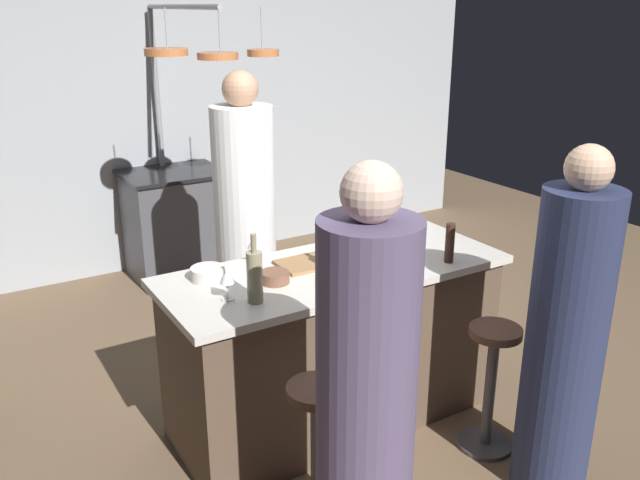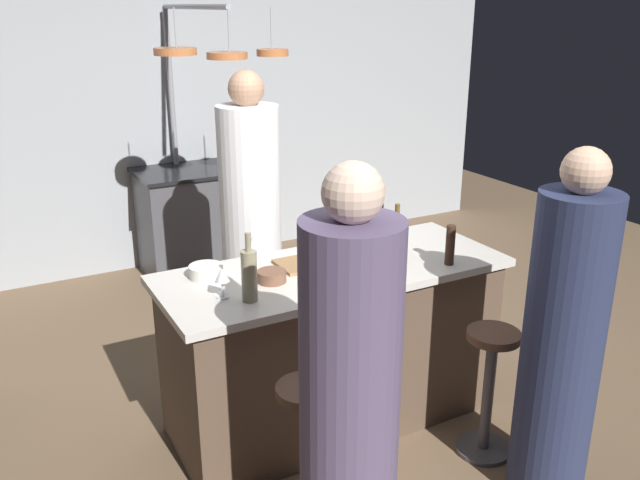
% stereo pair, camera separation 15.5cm
% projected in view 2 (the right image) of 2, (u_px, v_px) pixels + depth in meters
% --- Properties ---
extents(ground_plane, '(9.00, 9.00, 0.00)m').
position_uv_depth(ground_plane, '(333.00, 417.00, 3.71)').
color(ground_plane, brown).
extents(back_wall, '(6.40, 0.16, 2.60)m').
position_uv_depth(back_wall, '(168.00, 113.00, 5.63)').
color(back_wall, '#9EA3A8').
rests_on(back_wall, ground_plane).
extents(kitchen_island, '(1.80, 0.72, 0.90)m').
position_uv_depth(kitchen_island, '(333.00, 345.00, 3.55)').
color(kitchen_island, brown).
rests_on(kitchen_island, ground_plane).
extents(stove_range, '(0.80, 0.64, 0.89)m').
position_uv_depth(stove_range, '(189.00, 222.00, 5.59)').
color(stove_range, '#47474C').
rests_on(stove_range, ground_plane).
extents(chef, '(0.38, 0.38, 1.81)m').
position_uv_depth(chef, '(251.00, 227.00, 4.22)').
color(chef, white).
rests_on(chef, ground_plane).
extents(bar_stool_left, '(0.28, 0.28, 0.68)m').
position_uv_depth(bar_stool_left, '(307.00, 448.00, 2.85)').
color(bar_stool_left, '#4C4C51').
rests_on(bar_stool_left, ground_plane).
extents(guest_left, '(0.36, 0.36, 1.71)m').
position_uv_depth(guest_left, '(349.00, 412.00, 2.38)').
color(guest_left, '#594C6B').
rests_on(guest_left, ground_plane).
extents(bar_stool_right, '(0.28, 0.28, 0.68)m').
position_uv_depth(bar_stool_right, '(489.00, 387.00, 3.31)').
color(bar_stool_right, '#4C4C51').
rests_on(bar_stool_right, ground_plane).
extents(guest_right, '(0.35, 0.35, 1.64)m').
position_uv_depth(guest_right, '(562.00, 345.00, 2.91)').
color(guest_right, '#262D4C').
rests_on(guest_right, ground_plane).
extents(overhead_pot_rack, '(0.89, 1.40, 2.17)m').
position_uv_depth(overhead_pot_rack, '(201.00, 77.00, 4.72)').
color(overhead_pot_rack, gray).
rests_on(overhead_pot_rack, ground_plane).
extents(cutting_board, '(0.32, 0.22, 0.02)m').
position_uv_depth(cutting_board, '(308.00, 263.00, 3.44)').
color(cutting_board, '#997047').
rests_on(cutting_board, kitchen_island).
extents(pepper_mill, '(0.05, 0.05, 0.21)m').
position_uv_depth(pepper_mill, '(450.00, 245.00, 3.41)').
color(pepper_mill, '#382319').
rests_on(pepper_mill, kitchen_island).
extents(wine_bottle_white, '(0.07, 0.07, 0.32)m').
position_uv_depth(wine_bottle_white, '(249.00, 275.00, 2.98)').
color(wine_bottle_white, gray).
rests_on(wine_bottle_white, kitchen_island).
extents(wine_bottle_dark, '(0.07, 0.07, 0.33)m').
position_uv_depth(wine_bottle_dark, '(380.00, 236.00, 3.45)').
color(wine_bottle_dark, black).
rests_on(wine_bottle_dark, kitchen_island).
extents(wine_bottle_amber, '(0.07, 0.07, 0.29)m').
position_uv_depth(wine_bottle_amber, '(396.00, 237.00, 3.52)').
color(wine_bottle_amber, brown).
rests_on(wine_bottle_amber, kitchen_island).
extents(wine_bottle_rose, '(0.07, 0.07, 0.30)m').
position_uv_depth(wine_bottle_rose, '(339.00, 255.00, 3.25)').
color(wine_bottle_rose, '#B78C8E').
rests_on(wine_bottle_rose, kitchen_island).
extents(wine_glass_near_right_guest, '(0.07, 0.07, 0.15)m').
position_uv_depth(wine_glass_near_right_guest, '(222.00, 276.00, 3.02)').
color(wine_glass_near_right_guest, silver).
rests_on(wine_glass_near_right_guest, kitchen_island).
extents(wine_glass_near_left_guest, '(0.07, 0.07, 0.15)m').
position_uv_depth(wine_glass_near_left_guest, '(345.00, 264.00, 3.16)').
color(wine_glass_near_left_guest, silver).
rests_on(wine_glass_near_left_guest, kitchen_island).
extents(wine_glass_by_chef, '(0.07, 0.07, 0.15)m').
position_uv_depth(wine_glass_by_chef, '(254.00, 243.00, 3.44)').
color(wine_glass_by_chef, silver).
rests_on(wine_glass_by_chef, kitchen_island).
extents(mixing_bowl_wooden, '(0.14, 0.14, 0.06)m').
position_uv_depth(mixing_bowl_wooden, '(272.00, 276.00, 3.22)').
color(mixing_bowl_wooden, brown).
rests_on(mixing_bowl_wooden, kitchen_island).
extents(mixing_bowl_ceramic, '(0.17, 0.17, 0.06)m').
position_uv_depth(mixing_bowl_ceramic, '(206.00, 271.00, 3.27)').
color(mixing_bowl_ceramic, silver).
rests_on(mixing_bowl_ceramic, kitchen_island).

